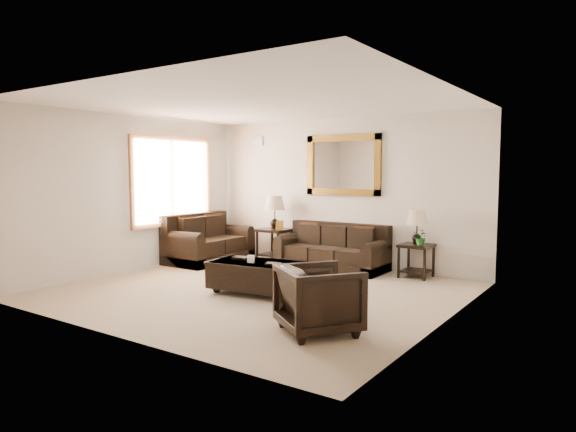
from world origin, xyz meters
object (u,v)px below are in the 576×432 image
Objects in this scene: sofa at (333,252)px; end_table_left at (275,219)px; end_table_right at (417,234)px; armchair at (319,296)px; coffee_table at (258,274)px; loveseat at (207,244)px.

end_table_left is at bearing 177.38° from sofa.
end_table_right reaches higher than armchair.
end_table_right reaches higher than sofa.
coffee_table is (1.39, -2.32, -0.54)m from end_table_left.
end_table_right is 3.40m from armchair.
end_table_left is (1.05, 0.79, 0.49)m from loveseat.
end_table_right is 2.80m from coffee_table.
sofa is 1.55× the size of end_table_left.
sofa is 1.58m from end_table_right.
end_table_right is at bearing 3.66° from sofa.
end_table_left is 2.83m from end_table_right.
loveseat is 2.88m from coffee_table.
end_table_right is at bearing 0.74° from end_table_left.
end_table_left is 4.51m from armchair.
loveseat reaches higher than sofa.
sofa reaches higher than coffee_table.
coffee_table is at bearing -121.45° from end_table_right.
sofa is at bearing -72.80° from loveseat.
armchair is (4.05, -2.55, 0.06)m from loveseat.
end_table_left reaches higher than loveseat.
armchair is at bearing -87.11° from end_table_right.
end_table_left is (-1.32, 0.06, 0.54)m from sofa.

